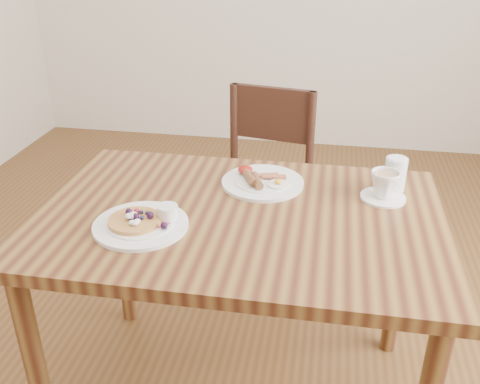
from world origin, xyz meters
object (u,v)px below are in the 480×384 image
(chair_far, at_px, (262,180))
(breakfast_plate, at_px, (261,181))
(dining_table, at_px, (240,241))
(water_glass, at_px, (395,174))
(teacup_saucer, at_px, (384,186))
(pancake_plate, at_px, (142,222))

(chair_far, distance_m, breakfast_plate, 0.63)
(dining_table, xyz_separation_m, breakfast_plate, (0.04, 0.20, 0.11))
(dining_table, distance_m, breakfast_plate, 0.23)
(water_glass, bearing_deg, teacup_saucer, -116.88)
(dining_table, xyz_separation_m, teacup_saucer, (0.42, 0.17, 0.14))
(chair_far, xyz_separation_m, teacup_saucer, (0.46, -0.60, 0.30))
(dining_table, relative_size, teacup_saucer, 8.57)
(chair_far, height_order, teacup_saucer, chair_far)
(chair_far, bearing_deg, teacup_saucer, 137.74)
(dining_table, relative_size, chair_far, 1.36)
(water_glass, bearing_deg, breakfast_plate, -175.12)
(pancake_plate, relative_size, teacup_saucer, 1.93)
(pancake_plate, distance_m, water_glass, 0.81)
(dining_table, bearing_deg, teacup_saucer, 21.71)
(pancake_plate, bearing_deg, teacup_saucer, 23.35)
(breakfast_plate, relative_size, teacup_saucer, 1.93)
(pancake_plate, height_order, water_glass, water_glass)
(pancake_plate, bearing_deg, chair_far, 75.92)
(chair_far, relative_size, teacup_saucer, 6.29)
(chair_far, height_order, pancake_plate, chair_far)
(dining_table, distance_m, water_glass, 0.54)
(dining_table, distance_m, chair_far, 0.78)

